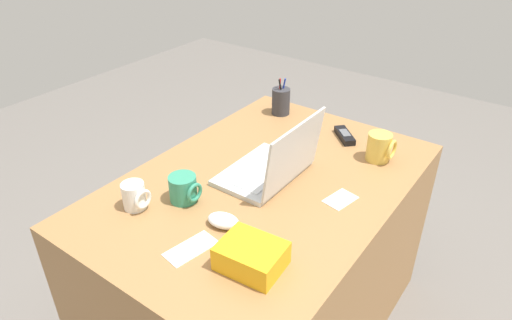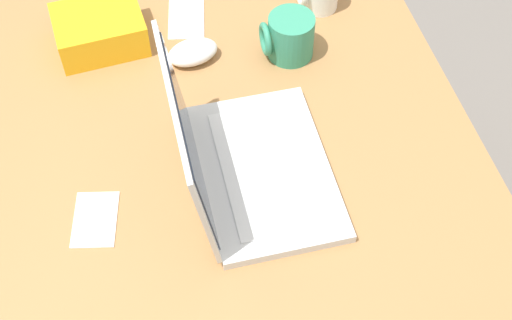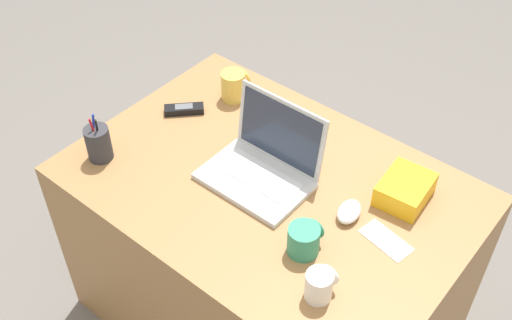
{
  "view_description": "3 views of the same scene",
  "coord_description": "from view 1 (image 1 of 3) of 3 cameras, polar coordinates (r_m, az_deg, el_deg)",
  "views": [
    {
      "loc": [
        1.07,
        0.74,
        1.6
      ],
      "look_at": [
        -0.03,
        -0.06,
        0.77
      ],
      "focal_mm": 32.09,
      "sensor_mm": 36.0,
      "label": 1
    },
    {
      "loc": [
        -0.71,
        0.15,
        1.7
      ],
      "look_at": [
        -0.06,
        -0.01,
        0.81
      ],
      "focal_mm": 49.22,
      "sensor_mm": 36.0,
      "label": 2
    },
    {
      "loc": [
        0.83,
        -1.07,
        2.08
      ],
      "look_at": [
        -0.02,
        -0.04,
        0.83
      ],
      "focal_mm": 43.97,
      "sensor_mm": 36.0,
      "label": 3
    }
  ],
  "objects": [
    {
      "name": "desk",
      "position": [
        1.79,
        0.92,
        -12.33
      ],
      "size": [
        1.22,
        0.84,
        0.72
      ],
      "primitive_type": "cube",
      "color": "#9E7042",
      "rests_on": "ground"
    },
    {
      "name": "laptop",
      "position": [
        1.56,
        2.08,
        -0.74
      ],
      "size": [
        0.33,
        0.25,
        0.24
      ],
      "color": "silver",
      "rests_on": "desk"
    },
    {
      "name": "computer_mouse",
      "position": [
        1.37,
        -4.09,
        -7.53
      ],
      "size": [
        0.08,
        0.11,
        0.04
      ],
      "primitive_type": "ellipsoid",
      "rotation": [
        0.0,
        0.0,
        0.2
      ],
      "color": "white",
      "rests_on": "desk"
    },
    {
      "name": "coffee_mug_white",
      "position": [
        1.72,
        15.17,
        1.55
      ],
      "size": [
        0.09,
        0.1,
        0.1
      ],
      "color": "#E0BC4C",
      "rests_on": "desk"
    },
    {
      "name": "coffee_mug_tall",
      "position": [
        1.47,
        -14.87,
        -4.37
      ],
      "size": [
        0.07,
        0.08,
        0.09
      ],
      "color": "white",
      "rests_on": "desk"
    },
    {
      "name": "coffee_mug_spare",
      "position": [
        1.47,
        -8.99,
        -3.54
      ],
      "size": [
        0.09,
        0.1,
        0.09
      ],
      "color": "#338C6B",
      "rests_on": "desk"
    },
    {
      "name": "cordless_phone",
      "position": [
        1.86,
        10.99,
        3.02
      ],
      "size": [
        0.13,
        0.13,
        0.03
      ],
      "color": "black",
      "rests_on": "desk"
    },
    {
      "name": "pen_holder",
      "position": [
        2.02,
        3.12,
        7.34
      ],
      "size": [
        0.08,
        0.08,
        0.16
      ],
      "color": "#333338",
      "rests_on": "desk"
    },
    {
      "name": "snack_bag",
      "position": [
        1.23,
        -0.58,
        -11.86
      ],
      "size": [
        0.15,
        0.18,
        0.07
      ],
      "primitive_type": "cube",
      "rotation": [
        0.0,
        0.0,
        0.09
      ],
      "color": "#F2AD19",
      "rests_on": "desk"
    },
    {
      "name": "paper_note_near_laptop",
      "position": [
        1.31,
        -8.11,
        -10.86
      ],
      "size": [
        0.16,
        0.1,
        0.0
      ],
      "primitive_type": "cube",
      "rotation": [
        0.0,
        0.0,
        -0.18
      ],
      "color": "white",
      "rests_on": "desk"
    },
    {
      "name": "paper_note_left",
      "position": [
        1.5,
        10.48,
        -4.85
      ],
      "size": [
        0.12,
        0.09,
        0.0
      ],
      "primitive_type": "cube",
      "rotation": [
        0.0,
        0.0,
        -0.2
      ],
      "color": "white",
      "rests_on": "desk"
    }
  ]
}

